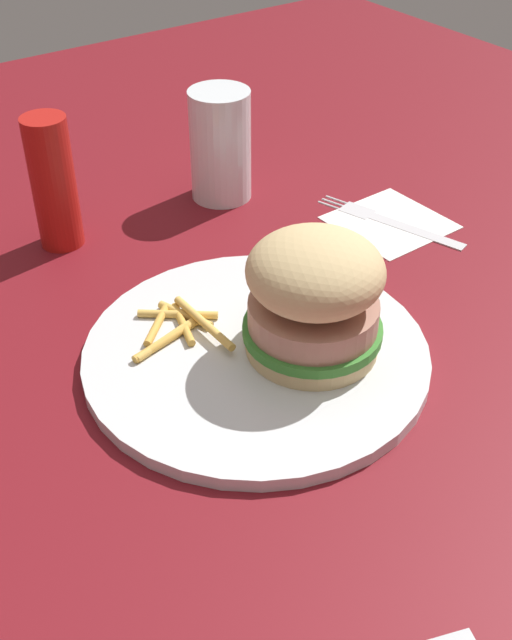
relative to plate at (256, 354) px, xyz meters
name	(u,v)px	position (x,y,z in m)	size (l,w,h in m)	color
ground_plane	(233,349)	(0.01, -0.02, -0.01)	(1.60, 1.60, 0.00)	maroon
plate	(256,354)	(0.00, 0.00, 0.00)	(0.29, 0.29, 0.01)	silver
sandwich	(314,296)	(-0.04, 0.03, 0.06)	(0.12, 0.12, 0.11)	tan
fries_pile	(178,326)	(0.04, -0.06, 0.01)	(0.09, 0.10, 0.01)	gold
napkin	(390,222)	(-0.25, -0.10, -0.01)	(0.11, 0.11, 0.00)	white
fork	(389,219)	(-0.25, -0.10, 0.00)	(0.07, 0.17, 0.00)	silver
drink_glass	(221,152)	(-0.14, -0.26, 0.05)	(0.07, 0.07, 0.12)	silver
ketchup_bottle	(53,183)	(0.05, -0.27, 0.06)	(0.04, 0.04, 0.14)	#B21914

